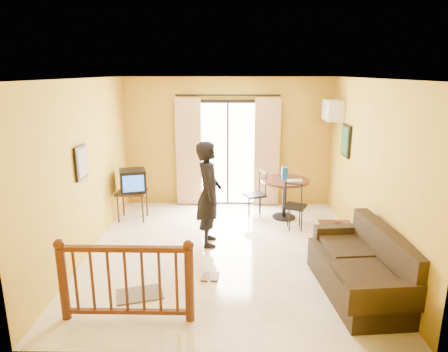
{
  "coord_description": "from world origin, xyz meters",
  "views": [
    {
      "loc": [
        0.09,
        -6.11,
        2.9
      ],
      "look_at": [
        -0.04,
        0.2,
        1.24
      ],
      "focal_mm": 32.0,
      "sensor_mm": 36.0,
      "label": 1
    }
  ],
  "objects_px": {
    "television": "(133,181)",
    "dining_table": "(285,188)",
    "coffee_table": "(340,238)",
    "standing_person": "(209,194)",
    "sofa": "(364,270)"
  },
  "relations": [
    {
      "from": "television",
      "to": "dining_table",
      "type": "xyz_separation_m",
      "value": [
        3.03,
        0.15,
        -0.17
      ]
    },
    {
      "from": "television",
      "to": "coffee_table",
      "type": "bearing_deg",
      "value": -39.23
    },
    {
      "from": "dining_table",
      "to": "coffee_table",
      "type": "bearing_deg",
      "value": -67.87
    },
    {
      "from": "dining_table",
      "to": "standing_person",
      "type": "relative_size",
      "value": 0.54
    },
    {
      "from": "television",
      "to": "sofa",
      "type": "xyz_separation_m",
      "value": [
        3.73,
        -2.71,
        -0.47
      ]
    },
    {
      "from": "television",
      "to": "sofa",
      "type": "distance_m",
      "value": 4.63
    },
    {
      "from": "dining_table",
      "to": "television",
      "type": "bearing_deg",
      "value": -177.14
    },
    {
      "from": "dining_table",
      "to": "coffee_table",
      "type": "height_order",
      "value": "dining_table"
    },
    {
      "from": "standing_person",
      "to": "dining_table",
      "type": "bearing_deg",
      "value": -52.68
    },
    {
      "from": "coffee_table",
      "to": "standing_person",
      "type": "xyz_separation_m",
      "value": [
        -2.15,
        0.4,
        0.62
      ]
    },
    {
      "from": "sofa",
      "to": "standing_person",
      "type": "xyz_separation_m",
      "value": [
        -2.15,
        1.57,
        0.56
      ]
    },
    {
      "from": "coffee_table",
      "to": "sofa",
      "type": "bearing_deg",
      "value": -89.56
    },
    {
      "from": "sofa",
      "to": "television",
      "type": "bearing_deg",
      "value": 137.94
    },
    {
      "from": "dining_table",
      "to": "coffee_table",
      "type": "distance_m",
      "value": 1.87
    },
    {
      "from": "coffee_table",
      "to": "standing_person",
      "type": "relative_size",
      "value": 0.53
    }
  ]
}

